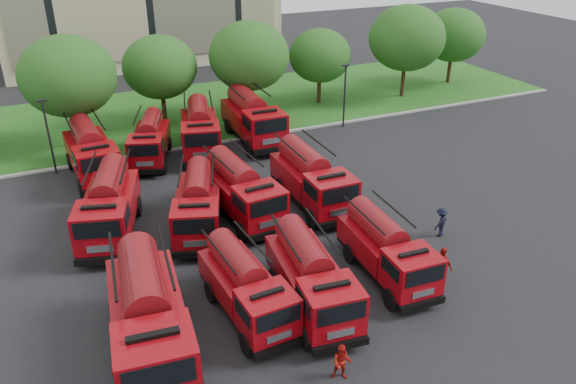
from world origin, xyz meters
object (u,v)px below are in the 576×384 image
object	(u,v)px
fire_truck_4	(109,206)
firefighter_4	(151,285)
firefighter_2	(439,282)
fire_truck_0	(148,317)
fire_truck_8	(91,152)
firefighter_3	(439,235)
fire_truck_1	(246,287)
fire_truck_5	(198,204)
fire_truck_10	(200,130)
firefighter_5	(321,218)
fire_truck_2	(311,277)
fire_truck_7	(312,179)
fire_truck_9	(150,140)
firefighter_0	(395,304)
fire_truck_11	(253,118)
fire_truck_6	(241,190)
fire_truck_3	(386,249)
firefighter_1	(341,378)

from	to	relation	value
fire_truck_4	firefighter_4	bearing A→B (deg)	-65.49
firefighter_2	fire_truck_0	bearing A→B (deg)	70.74
fire_truck_0	fire_truck_8	distance (m)	18.32
firefighter_3	firefighter_4	distance (m)	15.36
fire_truck_1	fire_truck_5	xyz separation A→B (m)	(0.18, 7.86, 0.13)
fire_truck_10	firefighter_4	size ratio (longest dim) A/B	4.13
firefighter_3	firefighter_5	world-z (taller)	firefighter_5
fire_truck_1	fire_truck_2	size ratio (longest dim) A/B	0.92
firefighter_2	firefighter_3	xyz separation A→B (m)	(2.67, 3.46, 0.00)
fire_truck_7	fire_truck_9	bearing A→B (deg)	125.57
fire_truck_10	firefighter_3	size ratio (longest dim) A/B	4.76
fire_truck_0	firefighter_0	bearing A→B (deg)	-1.45
fire_truck_2	firefighter_4	xyz separation A→B (m)	(-6.18, 4.50, -1.56)
fire_truck_0	fire_truck_11	size ratio (longest dim) A/B	1.02
firefighter_3	fire_truck_4	bearing A→B (deg)	-48.43
fire_truck_6	fire_truck_3	bearing A→B (deg)	-67.91
fire_truck_3	fire_truck_10	distance (m)	18.97
fire_truck_5	firefighter_5	xyz separation A→B (m)	(6.71, -1.61, -1.57)
fire_truck_7	fire_truck_10	xyz separation A→B (m)	(-3.66, 10.59, 0.04)
fire_truck_5	fire_truck_9	bearing A→B (deg)	110.55
firefighter_0	firefighter_3	size ratio (longest dim) A/B	0.92
fire_truck_4	firefighter_2	world-z (taller)	fire_truck_4
fire_truck_9	fire_truck_3	bearing A→B (deg)	-50.28
fire_truck_9	firefighter_3	xyz separation A→B (m)	(11.99, -16.70, -1.50)
firefighter_3	firefighter_4	size ratio (longest dim) A/B	0.87
firefighter_0	firefighter_1	world-z (taller)	firefighter_1
firefighter_0	firefighter_2	size ratio (longest dim) A/B	0.81
fire_truck_2	fire_truck_3	bearing A→B (deg)	15.04
fire_truck_0	fire_truck_1	bearing A→B (deg)	16.39
fire_truck_2	fire_truck_8	xyz separation A→B (m)	(-6.97, 18.19, 0.14)
fire_truck_2	firefighter_2	world-z (taller)	fire_truck_2
firefighter_3	fire_truck_7	bearing A→B (deg)	-75.85
fire_truck_8	firefighter_4	size ratio (longest dim) A/B	3.95
firefighter_5	fire_truck_9	bearing A→B (deg)	-53.49
fire_truck_0	fire_truck_2	size ratio (longest dim) A/B	1.17
firefighter_0	fire_truck_0	bearing A→B (deg)	164.20
fire_truck_0	firefighter_5	size ratio (longest dim) A/B	4.51
fire_truck_1	fire_truck_2	world-z (taller)	fire_truck_2
firefighter_0	fire_truck_5	bearing A→B (deg)	112.70
fire_truck_11	fire_truck_10	bearing A→B (deg)	-171.13
fire_truck_0	fire_truck_2	xyz separation A→B (m)	(7.06, 0.13, -0.27)
fire_truck_10	firefighter_1	bearing A→B (deg)	-79.50
fire_truck_4	firefighter_3	size ratio (longest dim) A/B	4.72
fire_truck_5	firefighter_4	xyz separation A→B (m)	(-3.58, -4.03, -1.57)
fire_truck_0	fire_truck_3	world-z (taller)	fire_truck_0
fire_truck_0	fire_truck_10	size ratio (longest dim) A/B	1.04
fire_truck_5	fire_truck_1	bearing A→B (deg)	-72.57
fire_truck_0	firefighter_1	bearing A→B (deg)	-28.52
fire_truck_8	fire_truck_11	distance (m)	12.03
firefighter_4	firefighter_2	bearing A→B (deg)	-174.86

